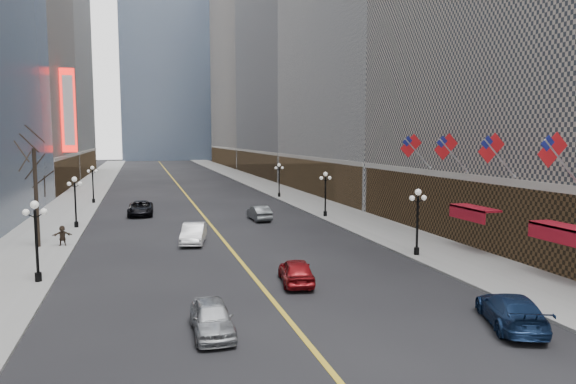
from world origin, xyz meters
TOP-DOWN VIEW (x-y plane):
  - sidewalk_east at (14.00, 70.00)m, footprint 6.00×230.00m
  - sidewalk_west at (-14.00, 70.00)m, footprint 6.00×230.00m
  - lane_line at (0.00, 80.00)m, footprint 0.25×200.00m
  - bldg_east_c at (29.88, 106.00)m, footprint 26.60×40.60m
  - bldg_east_d at (29.90, 149.00)m, footprint 26.60×46.60m
  - bldg_west_d at (-29.92, 121.00)m, footprint 26.60×38.60m
  - streetlamp_east_1 at (11.80, 30.00)m, footprint 1.26×0.44m
  - streetlamp_east_2 at (11.80, 48.00)m, footprint 1.26×0.44m
  - streetlamp_east_3 at (11.80, 66.00)m, footprint 1.26×0.44m
  - streetlamp_west_1 at (-11.80, 30.00)m, footprint 1.26×0.44m
  - streetlamp_west_2 at (-11.80, 48.00)m, footprint 1.26×0.44m
  - streetlamp_west_3 at (-11.80, 66.00)m, footprint 1.26×0.44m
  - flag_2 at (15.31, 22.00)m, footprint 2.87×0.12m
  - flag_3 at (15.31, 27.00)m, footprint 2.87×0.12m
  - flag_4 at (15.31, 32.00)m, footprint 2.87×0.12m
  - flag_5 at (15.31, 37.00)m, footprint 2.87×0.12m
  - awning_b at (16.11, 22.00)m, footprint 1.40×4.00m
  - awning_c at (16.11, 30.00)m, footprint 1.40×4.00m
  - theatre_marquee at (-15.88, 80.00)m, footprint 2.00×0.55m
  - tree_west_far at (-13.50, 40.00)m, footprint 3.60×3.60m
  - car_nb_near at (-3.50, 20.02)m, footprint 1.70×4.10m
  - car_nb_mid at (-2.38, 38.76)m, footprint 2.54×4.90m
  - car_nb_far at (-6.27, 54.65)m, footprint 2.70×5.49m
  - car_sb_near at (8.98, 17.30)m, footprint 3.70×5.34m
  - car_sb_mid at (2.00, 26.10)m, footprint 2.30×4.39m
  - car_sb_far at (4.96, 48.23)m, footprint 1.70×4.45m
  - ped_west_far at (-11.86, 39.93)m, footprint 1.39×0.41m

SIDE VIEW (x-z plane):
  - lane_line at x=0.00m, z-range 0.00..0.02m
  - sidewalk_east at x=14.00m, z-range 0.00..0.15m
  - sidewalk_west at x=-14.00m, z-range 0.00..0.15m
  - car_nb_near at x=-3.50m, z-range 0.00..1.39m
  - car_sb_mid at x=2.00m, z-range 0.00..1.43m
  - car_sb_near at x=8.98m, z-range 0.00..1.44m
  - car_sb_far at x=4.96m, z-range 0.00..1.45m
  - car_nb_far at x=-6.27m, z-range 0.00..1.50m
  - car_nb_mid at x=-2.38m, z-range 0.00..1.54m
  - ped_west_far at x=-11.86m, z-range 0.15..1.65m
  - streetlamp_east_1 at x=11.80m, z-range 0.64..5.16m
  - streetlamp_east_2 at x=11.80m, z-range 0.64..5.16m
  - streetlamp_east_3 at x=11.80m, z-range 0.64..5.16m
  - streetlamp_west_1 at x=-11.80m, z-range 0.64..5.16m
  - streetlamp_west_2 at x=-11.80m, z-range 0.64..5.16m
  - streetlamp_west_3 at x=-11.80m, z-range 0.64..5.16m
  - awning_b at x=16.11m, z-range 2.62..3.54m
  - awning_c at x=16.11m, z-range 2.62..3.54m
  - tree_west_far at x=-13.50m, z-range 2.28..10.20m
  - flag_2 at x=15.31m, z-range 5.85..8.72m
  - flag_3 at x=15.31m, z-range 5.85..8.72m
  - flag_4 at x=15.31m, z-range 5.85..8.72m
  - flag_5 at x=15.31m, z-range 5.85..8.72m
  - theatre_marquee at x=-15.88m, z-range 6.00..18.00m
  - bldg_east_c at x=29.88m, z-range -0.22..48.58m
  - bldg_east_d at x=29.90m, z-range -0.23..62.57m
  - bldg_west_d at x=-29.92m, z-range -0.23..72.57m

